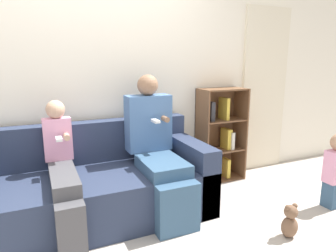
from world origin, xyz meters
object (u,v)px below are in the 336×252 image
couch (90,189)px  bookshelf (219,137)px  adult_seated (157,144)px  teddy_bear (290,222)px  toddler_standing (336,169)px  child_seated (63,172)px

couch → bookshelf: bookshelf is taller
adult_seated → teddy_bear: size_ratio=4.42×
couch → toddler_standing: couch is taller
child_seated → teddy_bear: (1.65, -0.83, -0.40)m
child_seated → toddler_standing: bearing=-13.8°
bookshelf → teddy_bear: bookshelf is taller
teddy_bear → toddler_standing: bearing=15.6°
child_seated → teddy_bear: 1.89m
child_seated → adult_seated: bearing=4.4°
couch → adult_seated: 0.73m
adult_seated → toddler_standing: 1.76m
toddler_standing → bookshelf: bookshelf is taller
bookshelf → teddy_bear: 1.38m
toddler_standing → adult_seated: bearing=157.4°
child_seated → teddy_bear: bearing=-26.6°
adult_seated → teddy_bear: 1.31m
bookshelf → teddy_bear: size_ratio=3.78×
bookshelf → couch: bearing=-168.1°
couch → bookshelf: 1.65m
couch → child_seated: bearing=-146.6°
adult_seated → toddler_standing: (1.61, -0.67, -0.27)m
couch → child_seated: 0.37m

